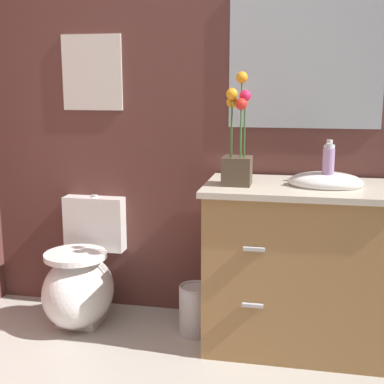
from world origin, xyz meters
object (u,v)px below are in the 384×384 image
object	(u,v)px
lotion_bottle	(329,163)
wall_poster	(92,73)
wall_mirror	(305,61)
vanity_cabinet	(298,264)
toilet	(81,281)
soap_bottle	(328,167)
trash_bin	(196,309)
flower_vase	(237,152)

from	to	relation	value
lotion_bottle	wall_poster	xyz separation A→B (m)	(-1.32, 0.20, 0.45)
wall_mirror	vanity_cabinet	bearing A→B (deg)	-89.46
toilet	wall_poster	size ratio (longest dim) A/B	1.63
toilet	lotion_bottle	world-z (taller)	lotion_bottle
soap_bottle	wall_mirror	size ratio (longest dim) A/B	0.27
soap_bottle	trash_bin	xyz separation A→B (m)	(-0.65, 0.05, -0.80)
trash_bin	flower_vase	bearing A→B (deg)	-17.73
vanity_cabinet	flower_vase	xyz separation A→B (m)	(-0.31, -0.06, 0.57)
soap_bottle	lotion_bottle	bearing A→B (deg)	86.51
lotion_bottle	wall_poster	size ratio (longest dim) A/B	0.51
flower_vase	soap_bottle	xyz separation A→B (m)	(0.43, 0.02, -0.06)
flower_vase	wall_mirror	distance (m)	0.65
toilet	vanity_cabinet	distance (m)	1.21
vanity_cabinet	trash_bin	bearing A→B (deg)	178.56
vanity_cabinet	trash_bin	size ratio (longest dim) A/B	3.76
flower_vase	wall_poster	xyz separation A→B (m)	(-0.88, 0.35, 0.39)
vanity_cabinet	wall_mirror	xyz separation A→B (m)	(-0.00, 0.29, 1.02)
soap_bottle	flower_vase	bearing A→B (deg)	-177.23
toilet	vanity_cabinet	xyz separation A→B (m)	(1.19, -0.03, 0.19)
vanity_cabinet	trash_bin	distance (m)	0.61
trash_bin	wall_mirror	size ratio (longest dim) A/B	0.34
vanity_cabinet	wall_poster	distance (m)	1.56
vanity_cabinet	flower_vase	bearing A→B (deg)	-169.67
flower_vase	trash_bin	bearing A→B (deg)	162.27
toilet	vanity_cabinet	size ratio (longest dim) A/B	0.67
wall_poster	lotion_bottle	bearing A→B (deg)	-8.45
toilet	wall_poster	bearing A→B (deg)	90.00
wall_poster	wall_mirror	world-z (taller)	wall_mirror
trash_bin	lotion_bottle	bearing A→B (deg)	7.25
flower_vase	wall_mirror	size ratio (longest dim) A/B	0.69
toilet	trash_bin	bearing A→B (deg)	-1.14
flower_vase	trash_bin	xyz separation A→B (m)	(-0.22, 0.07, -0.87)
flower_vase	lotion_bottle	size ratio (longest dim) A/B	2.53
toilet	trash_bin	xyz separation A→B (m)	(0.66, -0.01, -0.11)
vanity_cabinet	lotion_bottle	xyz separation A→B (m)	(0.13, 0.10, 0.51)
flower_vase	trash_bin	world-z (taller)	flower_vase
vanity_cabinet	trash_bin	xyz separation A→B (m)	(-0.53, 0.01, -0.30)
lotion_bottle	trash_bin	bearing A→B (deg)	-172.75
soap_bottle	trash_bin	world-z (taller)	soap_bottle
soap_bottle	wall_poster	size ratio (longest dim) A/B	0.50
wall_mirror	lotion_bottle	bearing A→B (deg)	-55.80
lotion_bottle	vanity_cabinet	bearing A→B (deg)	-143.22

